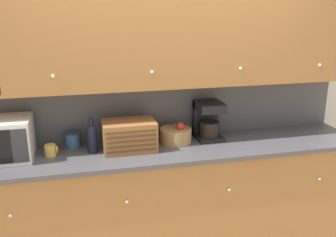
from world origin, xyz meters
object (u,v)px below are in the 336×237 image
(wine_bottle, at_px, (92,137))
(bread_box, at_px, (129,135))
(coffee_maker, at_px, (208,120))
(mug, at_px, (51,150))
(storage_canister, at_px, (73,140))
(fruit_basket, at_px, (176,135))

(wine_bottle, bearing_deg, bread_box, -3.12)
(coffee_maker, bearing_deg, bread_box, -170.15)
(mug, bearing_deg, bread_box, -0.90)
(mug, bearing_deg, storage_canister, 42.76)
(fruit_basket, relative_size, coffee_maker, 0.82)
(storage_canister, bearing_deg, bread_box, -20.27)
(wine_bottle, bearing_deg, coffee_maker, 6.11)
(wine_bottle, height_order, fruit_basket, wine_bottle)
(storage_canister, relative_size, bread_box, 0.32)
(storage_canister, relative_size, wine_bottle, 0.48)
(mug, distance_m, wine_bottle, 0.34)
(mug, relative_size, coffee_maker, 0.30)
(storage_canister, bearing_deg, fruit_basket, -6.09)
(mug, height_order, wine_bottle, wine_bottle)
(mug, xyz_separation_m, fruit_basket, (1.06, 0.07, 0.02))
(mug, xyz_separation_m, storage_canister, (0.17, 0.16, 0.02))
(storage_canister, height_order, fruit_basket, fruit_basket)
(wine_bottle, bearing_deg, storage_canister, 135.66)
(fruit_basket, bearing_deg, coffee_maker, 9.44)
(storage_canister, distance_m, fruit_basket, 0.89)
(mug, distance_m, fruit_basket, 1.06)
(coffee_maker, bearing_deg, wine_bottle, -173.89)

